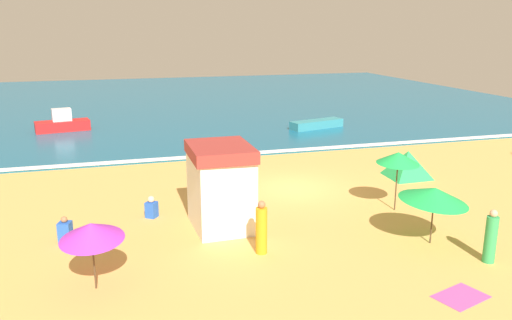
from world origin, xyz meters
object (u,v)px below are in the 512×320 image
Objects in this scene: beachgoer_7 at (152,208)px; beachgoer_8 at (222,171)px; beach_umbrella_3 at (398,158)px; beachgoer_3 at (491,238)px; beach_umbrella_4 at (434,195)px; small_boat_1 at (62,124)px; beachgoer_10 at (228,163)px; beach_tent at (408,164)px; beachgoer_5 at (65,231)px; small_boat_0 at (317,124)px; lifeguard_cabana at (221,186)px; beachgoer_2 at (261,229)px; beach_umbrella_0 at (91,231)px.

beachgoer_8 is (3.17, 2.38, 0.51)m from beachgoer_7.
beachgoer_3 is at bearing -86.25° from beach_umbrella_3.
beach_umbrella_4 is 1.74× the size of beachgoer_8.
beach_umbrella_3 is 0.65× the size of small_boat_1.
beachgoer_7 is 0.46× the size of beachgoer_8.
beachgoer_7 is at bearing 150.12° from beach_umbrella_4.
beach_umbrella_4 is at bearing 116.60° from beachgoer_3.
beachgoer_10 is (-5.53, 10.26, 0.07)m from beachgoer_3.
beachgoer_7 is (-8.94, 1.77, -1.68)m from beach_umbrella_3.
beach_umbrella_3 is 0.87× the size of beach_tent.
small_boat_1 is at bearing 94.14° from beachgoer_5.
beachgoer_10 is 13.02m from small_boat_0.
lifeguard_cabana is 0.82× the size of small_boat_1.
beach_umbrella_4 is 9.82m from beachgoer_10.
beachgoer_5 is (-5.83, 2.53, -0.41)m from beachgoer_2.
beachgoer_2 is at bearing -73.70° from lifeguard_cabana.
beach_umbrella_4 is (10.31, 0.12, 0.01)m from beach_umbrella_0.
beach_umbrella_3 is 2.61× the size of beachgoer_5.
beachgoer_8 reaches higher than beachgoer_3.
beach_umbrella_3 is at bearing -46.70° from beachgoer_10.
beachgoer_10 is at bearing 45.28° from beachgoer_7.
beachgoer_8 reaches higher than beach_tent.
lifeguard_cabana is 10.27m from beach_tent.
beachgoer_3 is 0.41× the size of small_boat_0.
beachgoer_8 is at bearing 55.36° from beach_umbrella_0.
beach_umbrella_3 is (10.84, 3.18, 0.41)m from beach_umbrella_0.
beachgoer_10 is at bearing 133.30° from beach_umbrella_3.
beachgoer_8 is 14.43m from small_boat_0.
beachgoer_8 is (0.92, 3.97, -0.62)m from lifeguard_cabana.
beachgoer_5 reaches higher than small_boat_0.
small_boat_0 is at bearing 62.56° from beachgoer_2.
small_boat_1 is (-7.40, 15.01, -0.28)m from beachgoer_8.
lifeguard_cabana is 18.22m from small_boat_0.
beach_umbrella_0 is 0.67× the size of beach_umbrella_4.
beachgoer_8 is at bearing 36.97° from beachgoer_7.
beachgoer_3 reaches higher than small_boat_0.
beachgoer_2 reaches higher than small_boat_1.
beachgoer_3 is 27.44m from small_boat_1.
lifeguard_cabana is at bearing 178.42° from beach_umbrella_3.
beachgoer_3 is 11.66m from beachgoer_10.
beach_umbrella_4 is at bearing -101.46° from small_boat_0.
beachgoer_5 is at bearing -166.43° from beach_tent.
beach_umbrella_3 reaches higher than beach_tent.
small_boat_0 is at bearing 52.93° from beach_umbrella_0.
lifeguard_cabana is at bearing 106.30° from beachgoer_2.
beach_umbrella_4 is (6.16, -3.24, 0.15)m from lifeguard_cabana.
beach_umbrella_3 is 7.70m from beachgoer_10.
beachgoer_2 is (-5.44, 0.79, -0.85)m from beach_umbrella_4.
beachgoer_5 is 0.50× the size of beachgoer_10.
beach_umbrella_0 reaches higher than beach_tent.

